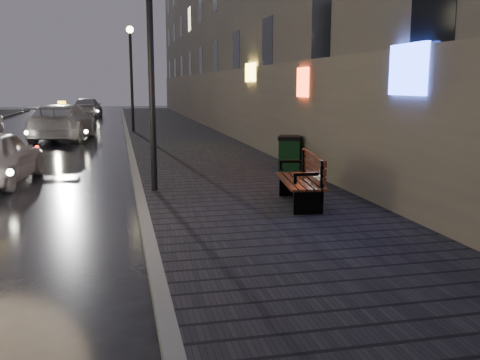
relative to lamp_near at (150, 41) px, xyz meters
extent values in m
plane|color=black|center=(-1.85, -6.00, -3.49)|extent=(120.00, 120.00, 0.00)
cube|color=black|center=(2.05, 15.00, -3.41)|extent=(4.60, 58.00, 0.15)
cube|color=slate|center=(-0.35, 15.00, -3.41)|extent=(0.20, 58.00, 0.15)
cube|color=#605B54|center=(5.25, 19.00, 3.01)|extent=(1.80, 50.00, 13.00)
cylinder|color=black|center=(0.00, 0.00, -0.84)|extent=(0.14, 0.14, 5.00)
cylinder|color=black|center=(0.00, 16.00, -0.84)|extent=(0.14, 0.14, 5.00)
sphere|color=#FFD88C|center=(0.00, 16.00, 1.76)|extent=(0.36, 0.36, 0.36)
cube|color=black|center=(2.64, -3.00, -3.11)|extent=(0.56, 0.14, 0.45)
cube|color=black|center=(2.88, -3.03, -2.72)|extent=(0.08, 0.08, 0.78)
cube|color=black|center=(2.58, -2.99, -2.58)|extent=(0.47, 0.12, 0.06)
cube|color=black|center=(2.87, -1.34, -3.11)|extent=(0.56, 0.14, 0.45)
cube|color=black|center=(3.11, -1.37, -2.72)|extent=(0.08, 0.08, 0.78)
cube|color=black|center=(2.81, -1.33, -2.58)|extent=(0.47, 0.12, 0.06)
cube|color=#4C1C10|center=(2.75, -2.17, -2.86)|extent=(0.97, 2.09, 0.04)
cube|color=#4C1C10|center=(3.02, -2.20, -2.53)|extent=(0.32, 2.00, 0.45)
cube|color=black|center=(3.95, 2.12, -2.91)|extent=(0.77, 0.77, 0.86)
cube|color=black|center=(3.95, 2.12, -2.42)|extent=(0.83, 0.83, 0.11)
imported|color=silver|center=(-3.25, 13.79, -2.66)|extent=(3.07, 5.97, 1.66)
imported|color=#AAABB3|center=(-3.02, 31.36, -2.69)|extent=(2.27, 4.82, 1.59)
camera|label=1|loc=(-0.76, -12.18, -0.95)|focal=40.00mm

